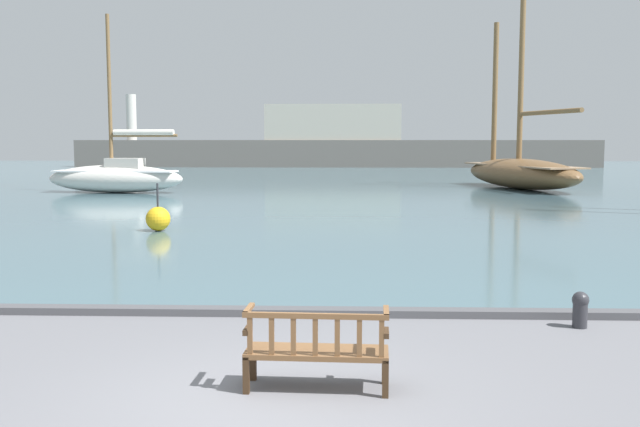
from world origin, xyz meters
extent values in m
plane|color=slate|center=(0.00, 0.00, 0.00)|extent=(160.00, 160.00, 0.00)
cube|color=#476670|center=(0.00, 44.00, 0.04)|extent=(100.00, 80.00, 0.08)
cube|color=#4C4C50|center=(0.00, 3.85, 0.06)|extent=(40.00, 0.30, 0.12)
cube|color=#3D2A19|center=(-0.16, 0.77, 0.21)|extent=(0.07, 0.07, 0.42)
cube|color=#3D2A19|center=(1.37, 0.70, 0.21)|extent=(0.07, 0.07, 0.42)
cube|color=#3D2A19|center=(-0.18, 0.32, 0.21)|extent=(0.07, 0.07, 0.42)
cube|color=#3D2A19|center=(1.35, 0.26, 0.21)|extent=(0.07, 0.07, 0.42)
cube|color=brown|center=(0.60, 0.51, 0.42)|extent=(1.62, 0.59, 0.06)
cube|color=brown|center=(0.59, 0.29, 0.89)|extent=(1.60, 0.12, 0.06)
cube|color=brown|center=(-0.13, 0.33, 0.66)|extent=(0.06, 0.04, 0.41)
cube|color=brown|center=(0.11, 0.32, 0.66)|extent=(0.06, 0.04, 0.41)
cube|color=brown|center=(0.35, 0.30, 0.66)|extent=(0.06, 0.04, 0.41)
cube|color=brown|center=(0.59, 0.29, 0.66)|extent=(0.06, 0.04, 0.41)
cube|color=brown|center=(0.83, 0.28, 0.66)|extent=(0.06, 0.04, 0.41)
cube|color=brown|center=(1.07, 0.27, 0.66)|extent=(0.06, 0.04, 0.41)
cube|color=brown|center=(1.30, 0.26, 0.66)|extent=(0.06, 0.04, 0.41)
cube|color=#3D2A19|center=(-0.18, 0.46, 0.69)|extent=(0.07, 0.30, 0.06)
cube|color=brown|center=(-0.17, 0.55, 0.90)|extent=(0.08, 0.47, 0.04)
cube|color=#3D2A19|center=(1.36, 0.39, 0.69)|extent=(0.07, 0.30, 0.06)
cube|color=brown|center=(1.36, 0.48, 0.90)|extent=(0.08, 0.47, 0.04)
ellipsoid|color=silver|center=(-10.87, 28.85, 0.79)|extent=(7.27, 2.55, 1.42)
cube|color=white|center=(-10.87, 28.85, 1.18)|extent=(6.38, 1.99, 0.08)
cube|color=beige|center=(-10.34, 28.80, 1.54)|extent=(1.89, 1.21, 0.63)
cylinder|color=brown|center=(-11.05, 28.87, 5.15)|extent=(0.19, 0.19, 7.85)
cylinder|color=brown|center=(-9.31, 28.71, 3.00)|extent=(3.50, 0.47, 0.15)
cylinder|color=silver|center=(-9.31, 28.71, 3.16)|extent=(3.17, 0.59, 0.30)
ellipsoid|color=brown|center=(10.69, 32.67, 0.91)|extent=(5.94, 11.12, 1.66)
cube|color=#997A5B|center=(10.69, 32.67, 1.37)|extent=(4.85, 9.67, 0.08)
cylinder|color=brown|center=(10.61, 32.93, 7.33)|extent=(0.30, 0.30, 11.85)
cylinder|color=brown|center=(11.41, 30.20, 4.21)|extent=(1.84, 5.52, 0.24)
cylinder|color=brown|center=(9.78, 35.75, 5.52)|extent=(0.30, 0.30, 8.23)
cylinder|color=#2D2D33|center=(4.42, 3.26, 0.21)|extent=(0.22, 0.22, 0.42)
sphere|color=#2D2D33|center=(4.42, 3.26, 0.42)|extent=(0.25, 0.25, 0.25)
sphere|color=gold|center=(-4.66, 13.65, 0.44)|extent=(0.73, 0.73, 0.73)
cylinder|color=#2D2D33|center=(-4.66, 13.65, 1.16)|extent=(0.06, 0.06, 0.70)
cube|color=#66605B|center=(0.00, 63.47, 1.38)|extent=(51.66, 2.40, 2.75)
cube|color=#B7B2A3|center=(-0.32, 63.47, 4.51)|extent=(13.36, 2.00, 3.51)
cylinder|color=beige|center=(-20.38, 63.47, 5.01)|extent=(1.00, 1.00, 4.51)
camera|label=1|loc=(0.90, -7.27, 2.80)|focal=40.00mm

